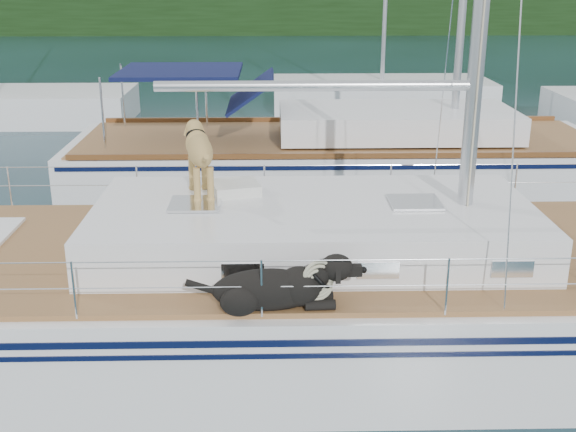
{
  "coord_description": "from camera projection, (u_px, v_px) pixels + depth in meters",
  "views": [
    {
      "loc": [
        0.31,
        -8.1,
        4.45
      ],
      "look_at": [
        0.5,
        0.2,
        1.6
      ],
      "focal_mm": 45.0,
      "sensor_mm": 36.0,
      "label": 1
    }
  ],
  "objects": [
    {
      "name": "main_sailboat",
      "position": [
        255.0,
        292.0,
        8.88
      ],
      "size": [
        12.0,
        3.8,
        14.01
      ],
      "color": "white",
      "rests_on": "ground"
    },
    {
      "name": "shore_bank",
      "position": [
        267.0,
        24.0,
        52.58
      ],
      "size": [
        92.0,
        1.0,
        1.2
      ],
      "primitive_type": "cube",
      "color": "#595147",
      "rests_on": "ground"
    },
    {
      "name": "ground",
      "position": [
        249.0,
        341.0,
        9.1
      ],
      "size": [
        120.0,
        120.0,
        0.0
      ],
      "primitive_type": "plane",
      "color": "black",
      "rests_on": "ground"
    },
    {
      "name": "bg_boat_center",
      "position": [
        381.0,
        95.0,
        24.17
      ],
      "size": [
        7.2,
        3.0,
        11.65
      ],
      "color": "white",
      "rests_on": "ground"
    },
    {
      "name": "bg_boat_west",
      "position": [
        0.0,
        107.0,
        22.02
      ],
      "size": [
        8.0,
        3.0,
        11.65
      ],
      "color": "white",
      "rests_on": "ground"
    },
    {
      "name": "neighbor_sailboat",
      "position": [
        343.0,
        161.0,
        15.16
      ],
      "size": [
        11.0,
        3.5,
        13.3
      ],
      "color": "white",
      "rests_on": "ground"
    }
  ]
}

